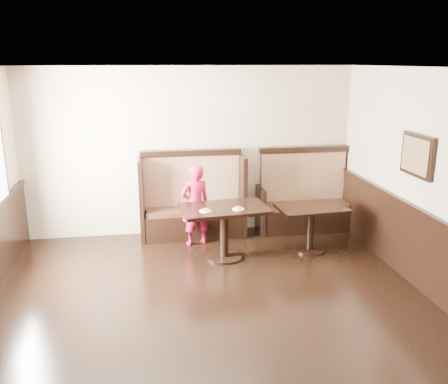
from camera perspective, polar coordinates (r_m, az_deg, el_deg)
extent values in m
plane|color=black|center=(5.22, -0.07, -17.85)|extent=(7.00, 7.00, 0.00)
plane|color=#C1A98C|center=(7.97, -4.06, 4.84)|extent=(5.50, 0.00, 5.50)
plane|color=white|center=(4.36, -0.09, 14.57)|extent=(7.00, 7.00, 0.00)
cube|color=black|center=(6.57, 22.21, 4.10)|extent=(0.04, 0.70, 0.55)
cube|color=olive|center=(6.56, 22.02, 4.09)|extent=(0.01, 0.60, 0.45)
cube|color=black|center=(8.01, -3.71, -3.92)|extent=(1.60, 0.50, 0.42)
cube|color=#3C2113|center=(7.93, -3.75, -2.22)|extent=(1.54, 0.46, 0.09)
cube|color=#4E0F16|center=(8.01, -3.95, 1.23)|extent=(1.60, 0.12, 0.92)
cube|color=black|center=(7.90, -4.01, 4.75)|extent=(1.68, 0.16, 0.10)
cube|color=black|center=(7.94, -9.89, -0.75)|extent=(0.07, 0.72, 1.36)
cube|color=black|center=(8.08, 2.10, -0.23)|extent=(0.07, 0.72, 1.36)
cube|color=black|center=(8.41, 9.65, -3.17)|extent=(1.50, 0.50, 0.42)
cube|color=#3C2113|center=(8.33, 9.73, -1.54)|extent=(1.44, 0.46, 0.09)
cube|color=#4E0F16|center=(8.41, 9.41, 1.74)|extent=(1.50, 0.12, 0.92)
cube|color=black|center=(8.30, 9.56, 5.09)|extent=(1.58, 0.16, 0.10)
cube|color=black|center=(8.23, 4.27, -2.01)|extent=(0.07, 0.72, 0.80)
cube|color=black|center=(8.72, 14.43, -1.46)|extent=(0.07, 0.72, 0.80)
cube|color=black|center=(6.95, 0.03, -2.02)|extent=(1.33, 0.91, 0.05)
cylinder|color=black|center=(7.08, 0.03, -5.10)|extent=(0.13, 0.13, 0.73)
cylinder|color=black|center=(7.22, 0.03, -7.79)|extent=(0.55, 0.55, 0.03)
cube|color=black|center=(7.39, 10.49, -1.92)|extent=(1.08, 0.76, 0.05)
cylinder|color=black|center=(7.50, 10.36, -4.51)|extent=(0.11, 0.11, 0.65)
cylinder|color=black|center=(7.61, 10.24, -6.79)|extent=(0.49, 0.49, 0.03)
imported|color=#B0123E|center=(7.55, -3.46, -1.55)|extent=(0.55, 0.44, 1.32)
cylinder|color=white|center=(6.76, -2.24, -2.28)|extent=(0.17, 0.17, 0.01)
cylinder|color=tan|center=(6.75, -2.24, -2.18)|extent=(0.11, 0.11, 0.01)
cylinder|color=#EABA54|center=(6.75, -2.24, -2.10)|extent=(0.09, 0.09, 0.01)
cylinder|color=white|center=(6.84, 1.73, -2.05)|extent=(0.18, 0.18, 0.01)
cylinder|color=tan|center=(6.84, 1.73, -1.95)|extent=(0.11, 0.11, 0.01)
cylinder|color=#EABA54|center=(6.83, 1.73, -1.86)|extent=(0.09, 0.09, 0.01)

